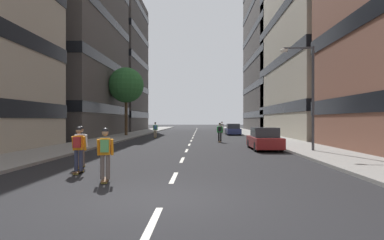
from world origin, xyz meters
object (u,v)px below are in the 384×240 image
(skater_3, at_px, (105,151))
(skater_4, at_px, (78,147))
(parked_car_near, at_px, (264,140))
(skater_0, at_px, (222,127))
(skater_5, at_px, (155,129))
(skater_1, at_px, (220,131))
(street_tree_near, at_px, (126,85))
(streetlamp_right, at_px, (307,86))
(skater_2, at_px, (81,144))
(parked_car_mid, at_px, (233,130))

(skater_3, height_order, skater_4, same)
(parked_car_near, distance_m, skater_3, 13.79)
(skater_0, distance_m, skater_5, 15.46)
(skater_0, relative_size, skater_1, 1.00)
(skater_1, distance_m, skater_5, 9.92)
(skater_4, bearing_deg, parked_car_near, 48.02)
(parked_car_near, xyz_separation_m, street_tree_near, (-13.60, 17.52, 5.62))
(streetlamp_right, height_order, skater_5, streetlamp_right)
(skater_2, distance_m, skater_4, 1.48)
(streetlamp_right, bearing_deg, skater_5, 126.25)
(skater_0, distance_m, skater_2, 36.87)
(parked_car_near, xyz_separation_m, skater_4, (-8.97, -9.96, 0.32))
(streetlamp_right, bearing_deg, skater_0, 96.73)
(street_tree_near, bearing_deg, skater_1, -43.03)
(parked_car_mid, xyz_separation_m, skater_0, (-1.12, 5.80, 0.32))
(skater_2, bearing_deg, streetlamp_right, 30.11)
(streetlamp_right, bearing_deg, parked_car_near, 142.93)
(skater_4, bearing_deg, skater_1, 69.75)
(street_tree_near, bearing_deg, streetlamp_right, -50.45)
(parked_car_near, relative_size, skater_3, 2.47)
(parked_car_near, height_order, skater_3, skater_3)
(skater_1, xyz_separation_m, skater_3, (-4.84, -18.86, 0.00))
(parked_car_near, distance_m, skater_2, 12.71)
(skater_2, bearing_deg, skater_5, 90.28)
(parked_car_mid, height_order, skater_3, skater_3)
(skater_2, height_order, skater_4, same)
(parked_car_mid, relative_size, skater_5, 2.47)
(skater_2, bearing_deg, parked_car_near, 42.28)
(street_tree_near, height_order, streetlamp_right, street_tree_near)
(skater_0, xyz_separation_m, skater_5, (-8.40, -12.98, 0.00))
(parked_car_near, xyz_separation_m, skater_2, (-9.40, -8.55, 0.32))
(skater_0, relative_size, skater_2, 1.00)
(parked_car_mid, xyz_separation_m, streetlamp_right, (2.32, -23.32, 3.44))
(skater_5, bearing_deg, skater_0, 57.10)
(skater_4, bearing_deg, skater_5, 91.30)
(streetlamp_right, relative_size, skater_5, 3.65)
(skater_0, relative_size, skater_3, 1.00)
(parked_car_near, xyz_separation_m, skater_5, (-9.52, 14.39, 0.32))
(parked_car_near, distance_m, parked_car_mid, 21.57)
(skater_3, distance_m, skater_5, 26.07)
(skater_1, bearing_deg, skater_4, -110.25)
(skater_1, height_order, skater_4, same)
(street_tree_near, height_order, skater_5, street_tree_near)
(parked_car_mid, distance_m, skater_3, 34.00)
(parked_car_near, height_order, street_tree_near, street_tree_near)
(skater_3, relative_size, skater_5, 1.00)
(skater_3, xyz_separation_m, skater_4, (-1.51, 1.64, 0.00))
(skater_1, relative_size, skater_5, 1.00)
(skater_3, bearing_deg, streetlamp_right, 45.23)
(skater_1, xyz_separation_m, skater_5, (-6.91, 7.12, 0.00))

